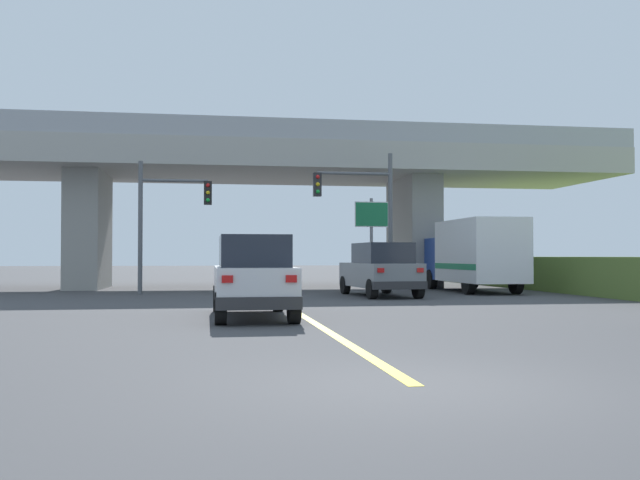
{
  "coord_description": "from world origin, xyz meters",
  "views": [
    {
      "loc": [
        -2.42,
        -8.02,
        1.52
      ],
      "look_at": [
        1.14,
        14.3,
        2.04
      ],
      "focal_mm": 39.85,
      "sensor_mm": 36.0,
      "label": 1
    }
  ],
  "objects_px": {
    "suv_crossing": "(381,269)",
    "semi_truck_distant": "(248,255)",
    "highway_sign": "(372,223)",
    "traffic_signal_nearside": "(365,205)",
    "suv_lead": "(253,277)",
    "traffic_signal_farside": "(165,211)",
    "box_truck": "(474,254)"
  },
  "relations": [
    {
      "from": "suv_crossing",
      "to": "highway_sign",
      "type": "height_order",
      "value": "highway_sign"
    },
    {
      "from": "suv_lead",
      "to": "semi_truck_distant",
      "type": "relative_size",
      "value": 0.75
    },
    {
      "from": "box_truck",
      "to": "traffic_signal_farside",
      "type": "bearing_deg",
      "value": 179.16
    },
    {
      "from": "traffic_signal_farside",
      "to": "box_truck",
      "type": "bearing_deg",
      "value": -0.84
    },
    {
      "from": "suv_crossing",
      "to": "suv_lead",
      "type": "bearing_deg",
      "value": -126.16
    },
    {
      "from": "highway_sign",
      "to": "semi_truck_distant",
      "type": "xyz_separation_m",
      "value": [
        -3.9,
        29.36,
        -1.42
      ]
    },
    {
      "from": "semi_truck_distant",
      "to": "suv_crossing",
      "type": "bearing_deg",
      "value": -84.97
    },
    {
      "from": "box_truck",
      "to": "suv_lead",
      "type": "bearing_deg",
      "value": -131.93
    },
    {
      "from": "box_truck",
      "to": "semi_truck_distant",
      "type": "height_order",
      "value": "semi_truck_distant"
    },
    {
      "from": "semi_truck_distant",
      "to": "traffic_signal_farside",
      "type": "bearing_deg",
      "value": -99.22
    },
    {
      "from": "box_truck",
      "to": "traffic_signal_farside",
      "type": "distance_m",
      "value": 13.05
    },
    {
      "from": "highway_sign",
      "to": "semi_truck_distant",
      "type": "bearing_deg",
      "value": 97.56
    },
    {
      "from": "suv_crossing",
      "to": "highway_sign",
      "type": "distance_m",
      "value": 5.57
    },
    {
      "from": "suv_crossing",
      "to": "semi_truck_distant",
      "type": "distance_m",
      "value": 34.61
    },
    {
      "from": "traffic_signal_nearside",
      "to": "highway_sign",
      "type": "relative_size",
      "value": 1.39
    },
    {
      "from": "suv_crossing",
      "to": "traffic_signal_farside",
      "type": "distance_m",
      "value": 8.96
    },
    {
      "from": "highway_sign",
      "to": "semi_truck_distant",
      "type": "relative_size",
      "value": 0.65
    },
    {
      "from": "traffic_signal_farside",
      "to": "highway_sign",
      "type": "bearing_deg",
      "value": 14.08
    },
    {
      "from": "suv_lead",
      "to": "traffic_signal_nearside",
      "type": "relative_size",
      "value": 0.83
    },
    {
      "from": "suv_lead",
      "to": "suv_crossing",
      "type": "height_order",
      "value": "same"
    },
    {
      "from": "suv_crossing",
      "to": "highway_sign",
      "type": "xyz_separation_m",
      "value": [
        0.86,
        5.12,
        2.01
      ]
    },
    {
      "from": "suv_lead",
      "to": "highway_sign",
      "type": "xyz_separation_m",
      "value": [
        6.25,
        13.76,
        2.01
      ]
    },
    {
      "from": "traffic_signal_nearside",
      "to": "highway_sign",
      "type": "height_order",
      "value": "traffic_signal_nearside"
    },
    {
      "from": "suv_crossing",
      "to": "semi_truck_distant",
      "type": "relative_size",
      "value": 0.76
    },
    {
      "from": "box_truck",
      "to": "semi_truck_distant",
      "type": "bearing_deg",
      "value": 103.78
    },
    {
      "from": "suv_lead",
      "to": "semi_truck_distant",
      "type": "bearing_deg",
      "value": 86.87
    },
    {
      "from": "traffic_signal_nearside",
      "to": "suv_lead",
      "type": "bearing_deg",
      "value": -116.02
    },
    {
      "from": "highway_sign",
      "to": "suv_lead",
      "type": "bearing_deg",
      "value": -114.43
    },
    {
      "from": "suv_lead",
      "to": "semi_truck_distant",
      "type": "xyz_separation_m",
      "value": [
        2.35,
        43.12,
        0.59
      ]
    },
    {
      "from": "traffic_signal_nearside",
      "to": "highway_sign",
      "type": "distance_m",
      "value": 3.18
    },
    {
      "from": "semi_truck_distant",
      "to": "traffic_signal_nearside",
      "type": "bearing_deg",
      "value": -84.85
    },
    {
      "from": "traffic_signal_farside",
      "to": "suv_crossing",
      "type": "bearing_deg",
      "value": -19.27
    }
  ]
}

